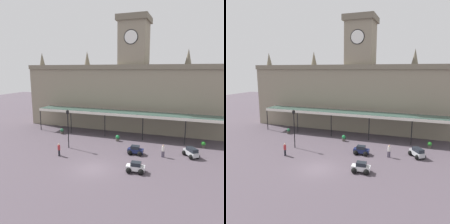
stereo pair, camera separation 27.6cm
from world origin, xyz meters
TOP-DOWN VIEW (x-y plane):
  - ground_plane at (0.00, 0.00)m, footprint 140.00×140.00m
  - station_building at (0.00, 18.80)m, footprint 41.58×6.02m
  - entrance_canopy at (0.00, 13.57)m, footprint 32.34×3.26m
  - car_silver_estate at (10.58, 7.47)m, footprint 2.25×2.43m
  - car_navy_sedan at (3.57, 6.01)m, footprint 2.05×1.53m
  - car_white_sedan at (4.82, 0.83)m, footprint 2.11×1.61m
  - pedestrian_beside_cars at (7.16, 6.20)m, footprint 0.39×0.34m
  - pedestrian_crossing_forecourt at (-5.75, 2.18)m, footprint 0.34×0.38m
  - victorian_lamppost at (-6.11, 5.28)m, footprint 0.30×0.30m
  - planter_forecourt_centre at (-10.89, 11.20)m, footprint 0.60×0.60m
  - planter_by_canopy at (12.24, 11.64)m, footprint 0.60×0.60m
  - planter_near_kerb at (-0.41, 10.58)m, footprint 0.60×0.60m

SIDE VIEW (x-z plane):
  - ground_plane at x=0.00m, z-range 0.00..0.00m
  - planter_forecourt_centre at x=-10.89m, z-range 0.01..0.97m
  - planter_by_canopy at x=12.24m, z-range 0.01..0.97m
  - planter_near_kerb at x=-0.41m, z-range 0.01..0.97m
  - car_navy_sedan at x=3.57m, z-range -0.09..1.10m
  - car_white_sedan at x=4.82m, z-range -0.09..1.10m
  - car_silver_estate at x=10.58m, z-range -0.07..1.20m
  - pedestrian_beside_cars at x=7.16m, z-range 0.07..1.74m
  - pedestrian_crossing_forecourt at x=-5.75m, z-range 0.07..1.74m
  - victorian_lamppost at x=-6.11m, z-range 0.63..6.24m
  - entrance_canopy at x=0.00m, z-range 1.93..6.09m
  - station_building at x=0.00m, z-range -3.45..16.88m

